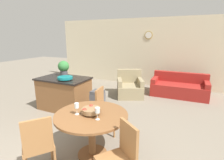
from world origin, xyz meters
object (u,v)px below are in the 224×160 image
Objects in this scene: dining_table at (92,124)px; kitchen_island at (64,93)px; potted_plant at (64,67)px; trash_bin at (98,103)px; wine_glass_right at (97,111)px; fruit_bowl at (91,110)px; couch at (179,88)px; dining_chair_near_right at (120,156)px; dining_chair_near_left at (38,143)px; wine_glass_left at (77,106)px; dining_chair_far_side at (105,108)px; teal_bowl at (65,78)px; armchair at (130,87)px.

dining_table is 2.27m from kitchen_island.
potted_plant is 0.64× the size of trash_bin.
fruit_bowl is at bearing 146.40° from wine_glass_right.
potted_plant is 3.86m from couch.
dining_chair_near_right is at bearing -37.46° from kitchen_island.
kitchen_island is 3.22× the size of potted_plant.
wine_glass_left reaches higher than dining_chair_near_left.
potted_plant is (-1.74, 1.79, 0.21)m from wine_glass_left.
dining_table is 1.26× the size of dining_chair_near_right.
dining_chair_near_right is 1.00× the size of dining_chair_far_side.
wine_glass_left is at bearing -108.53° from couch.
dining_table is 2.79× the size of potted_plant.
potted_plant reaches higher than teal_bowl.
dining_chair_near_left and dining_chair_far_side have the same top height.
wine_glass_right is at bearing 14.24° from dining_chair_far_side.
dining_chair_near_left is 0.88m from fruit_bowl.
wine_glass_right reaches higher than fruit_bowl.
wine_glass_right reaches higher than dining_chair_far_side.
potted_plant is at bearing 134.19° from wine_glass_left.
potted_plant reaches higher than dining_chair_far_side.
kitchen_island is 3.56× the size of teal_bowl.
potted_plant is at bearing 139.06° from fruit_bowl.
potted_plant reaches higher than dining_table.
potted_plant is (-2.64, 2.14, 0.59)m from dining_chair_near_right.
wine_glass_left is 0.16× the size of armchair.
potted_plant is at bearing -122.92° from dining_chair_far_side.
armchair reaches higher than dining_table.
dining_table is 4.09m from couch.
trash_bin is at bearing -15.20° from dining_chair_near_right.
dining_chair_near_left is at bearing -114.66° from armchair.
trash_bin is at bearing 44.44° from dining_chair_near_left.
dining_table is 1.58m from trash_bin.
dining_chair_near_right is at bearing -39.01° from potted_plant.
dining_chair_near_left is 2.30m from teal_bowl.
wine_glass_right is 4.20m from couch.
dining_chair_near_left is 3.10× the size of fruit_bowl.
dining_chair_far_side is 2.06m from potted_plant.
dining_chair_near_right is 2.44× the size of teal_bowl.
dining_chair_near_left reaches higher than trash_bin.
dining_chair_far_side reaches higher than dining_table.
fruit_bowl is at bearing 5.21° from dining_chair_near_right.
dining_chair_far_side is 0.69× the size of kitchen_island.
wine_glass_left is (-0.03, -0.92, 0.38)m from dining_chair_far_side.
dining_table is 0.87× the size of kitchen_island.
potted_plant is at bearing 139.65° from wine_glass_right.
armchair is (1.49, 1.54, -0.83)m from potted_plant.
trash_bin is at bearing -121.79° from armchair.
dining_chair_near_right is 0.81× the size of armchair.
armchair is at bearing 38.25° from dining_chair_near_left.
fruit_bowl is at bearing 5.21° from dining_chair_near_left.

